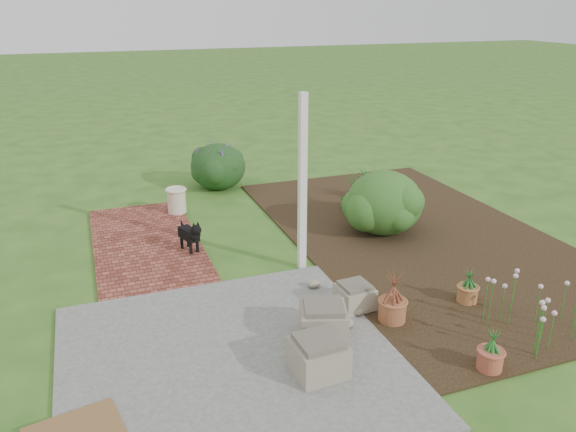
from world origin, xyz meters
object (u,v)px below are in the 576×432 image
object	(u,v)px
stone_trough_near	(323,322)
cream_ceramic_urn	(177,201)
evergreen_shrub	(384,201)
black_dog	(190,234)

from	to	relation	value
stone_trough_near	cream_ceramic_urn	xyz separation A→B (m)	(-0.87, 4.56, 0.05)
evergreen_shrub	cream_ceramic_urn	bearing A→B (deg)	146.33
stone_trough_near	evergreen_shrub	size ratio (longest dim) A/B	0.42
black_dog	stone_trough_near	bearing A→B (deg)	-90.75
evergreen_shrub	stone_trough_near	bearing A→B (deg)	-130.71
stone_trough_near	evergreen_shrub	bearing A→B (deg)	49.29
stone_trough_near	cream_ceramic_urn	distance (m)	4.64
stone_trough_near	cream_ceramic_urn	size ratio (longest dim) A/B	1.19
cream_ceramic_urn	evergreen_shrub	size ratio (longest dim) A/B	0.35
cream_ceramic_urn	black_dog	bearing A→B (deg)	-92.93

